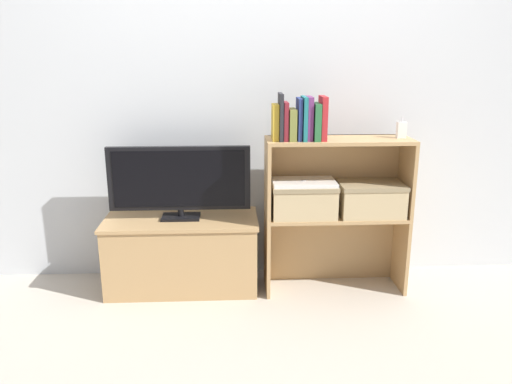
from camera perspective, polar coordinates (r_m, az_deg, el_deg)
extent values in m
plane|color=#BCB2A3|center=(2.93, 0.14, -12.20)|extent=(16.00, 16.00, 0.00)
cube|color=silver|center=(3.03, -0.28, 12.47)|extent=(10.00, 0.05, 2.40)
cube|color=tan|center=(3.03, -8.39, -7.04)|extent=(0.87, 0.40, 0.41)
cube|color=tan|center=(2.95, -8.55, -3.15)|extent=(0.89, 0.42, 0.02)
cube|color=black|center=(2.95, -8.56, -2.83)|extent=(0.22, 0.14, 0.02)
cylinder|color=black|center=(2.94, -8.59, -2.32)|extent=(0.04, 0.04, 0.04)
cube|color=black|center=(2.88, -8.75, 1.56)|extent=(0.81, 0.04, 0.37)
cube|color=black|center=(2.87, -8.79, 1.46)|extent=(0.75, 0.00, 0.33)
cube|color=tan|center=(2.96, 1.28, -6.92)|extent=(0.02, 0.28, 0.46)
cube|color=tan|center=(3.12, 16.16, -6.38)|extent=(0.02, 0.28, 0.46)
cube|color=tan|center=(3.13, 8.44, -5.81)|extent=(0.78, 0.02, 0.46)
cube|color=tan|center=(2.94, 9.10, -2.68)|extent=(0.78, 0.28, 0.02)
cube|color=tan|center=(2.82, 1.33, 1.63)|extent=(0.02, 0.28, 0.44)
cube|color=tan|center=(2.98, 16.81, 1.74)|extent=(0.02, 0.28, 0.44)
cube|color=tan|center=(3.00, 8.78, 2.30)|extent=(0.78, 0.02, 0.44)
cube|color=tan|center=(2.83, 9.48, 5.85)|extent=(0.78, 0.28, 0.02)
cube|color=gold|center=(2.72, 2.21, 7.97)|extent=(0.03, 0.12, 0.19)
cube|color=#232328|center=(2.72, 2.83, 8.57)|extent=(0.02, 0.15, 0.25)
cube|color=maroon|center=(2.73, 3.38, 8.09)|extent=(0.02, 0.13, 0.21)
cube|color=olive|center=(2.74, 4.14, 7.71)|extent=(0.04, 0.14, 0.17)
cube|color=navy|center=(2.74, 4.93, 8.30)|extent=(0.02, 0.14, 0.23)
cube|color=#1E7075|center=(2.74, 5.50, 8.37)|extent=(0.02, 0.16, 0.23)
cube|color=#6B2D66|center=(2.74, 6.09, 8.36)|extent=(0.03, 0.14, 0.23)
cube|color=#286638|center=(2.75, 6.88, 7.99)|extent=(0.03, 0.16, 0.20)
cube|color=#B22328|center=(2.76, 7.64, 8.37)|extent=(0.03, 0.14, 0.24)
cube|color=white|center=(2.92, 16.28, 6.82)|extent=(0.05, 0.03, 0.09)
cylinder|color=silver|center=(2.91, 16.37, 7.98)|extent=(0.01, 0.01, 0.03)
cube|color=tan|center=(2.86, 5.43, -0.88)|extent=(0.36, 0.24, 0.19)
cube|color=#917E5B|center=(2.83, 5.47, 0.70)|extent=(0.37, 0.25, 0.02)
cube|color=tan|center=(2.94, 12.95, -0.76)|extent=(0.36, 0.24, 0.19)
cube|color=#917E5B|center=(2.92, 13.05, 0.78)|extent=(0.37, 0.25, 0.02)
cube|color=white|center=(2.83, 5.48, 1.13)|extent=(0.36, 0.22, 0.02)
cylinder|color=#99999E|center=(2.83, 5.49, 1.36)|extent=(0.02, 0.02, 0.00)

